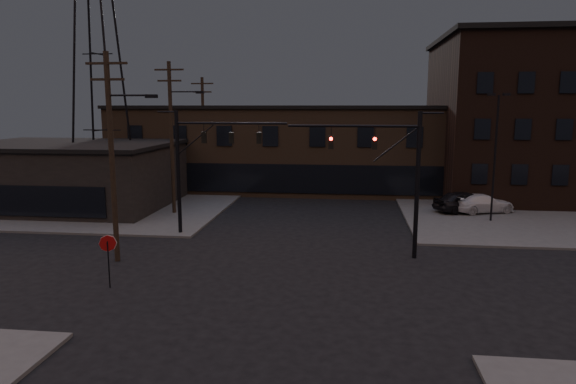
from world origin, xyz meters
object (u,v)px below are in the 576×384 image
Objects in this scene: stop_sign at (108,249)px; parked_car_lot_b at (483,203)px; parked_car_lot_a at (465,201)px; car_crossing at (305,185)px; traffic_signal_far at (197,158)px; traffic_signal_near at (396,169)px.

stop_sign is 28.33m from parked_car_lot_b.
parked_car_lot_a reaches higher than car_crossing.
stop_sign is (-1.28, -9.99, -3.17)m from traffic_signal_far.
traffic_signal_near is 1.65× the size of parked_car_lot_a.
parked_car_lot_a is 1.20× the size of car_crossing.
car_crossing is (-6.77, 20.92, -4.27)m from traffic_signal_near.
car_crossing is at bearing 39.83° from parked_car_lot_b.
traffic_signal_near is 1.63× the size of parked_car_lot_b.
stop_sign is 27.36m from parked_car_lot_a.
traffic_signal_near is at bearing 25.90° from stop_sign.
car_crossing is (6.59, 27.41, -1.18)m from stop_sign.
traffic_signal_far reaches higher than stop_sign.
parked_car_lot_b reaches higher than car_crossing.
traffic_signal_far is (-12.07, 3.50, 0.08)m from traffic_signal_near.
traffic_signal_near is 3.23× the size of stop_sign.
car_crossing is at bearing 33.62° from parked_car_lot_a.
traffic_signal_far is 1.65× the size of parked_car_lot_a.
stop_sign is at bearing 112.09° from parked_car_lot_b.
stop_sign is (-13.36, -6.49, -3.09)m from traffic_signal_near.
parked_car_lot_a is at bearing 43.72° from stop_sign.
parked_car_lot_a is at bearing 25.76° from traffic_signal_far.
parked_car_lot_a is at bearing 62.71° from traffic_signal_near.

